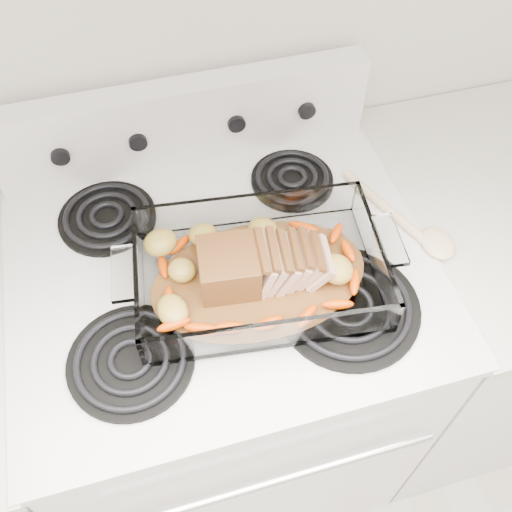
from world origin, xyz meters
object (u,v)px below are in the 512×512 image
object	(u,v)px
electric_range	(230,368)
counter_right	(468,309)
baking_dish	(259,274)
pork_roast	(251,267)

from	to	relation	value
electric_range	counter_right	bearing A→B (deg)	-0.10
counter_right	baking_dish	bearing A→B (deg)	-173.75
counter_right	electric_range	bearing A→B (deg)	179.90
baking_dish	pork_roast	xyz separation A→B (m)	(-0.01, 0.00, 0.03)
counter_right	baking_dish	xyz separation A→B (m)	(-0.61, -0.07, 0.50)
electric_range	counter_right	distance (m)	0.67
counter_right	pork_roast	bearing A→B (deg)	-173.89
pork_roast	electric_range	bearing A→B (deg)	111.62
counter_right	pork_roast	distance (m)	0.82
baking_dish	counter_right	bearing A→B (deg)	13.10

